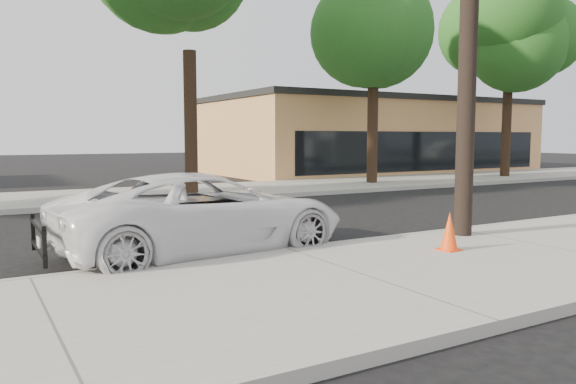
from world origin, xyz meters
name	(u,v)px	position (x,y,z in m)	size (l,w,h in m)	color
ground	(234,238)	(0.00, 0.00, 0.00)	(120.00, 120.00, 0.00)	black
near_sidewalk	(366,281)	(0.00, -4.30, 0.07)	(90.00, 4.40, 0.15)	gray
far_sidewalk	(128,196)	(0.00, 8.50, 0.07)	(90.00, 5.00, 0.15)	gray
curb_near	(286,252)	(0.00, -2.10, 0.07)	(90.00, 0.12, 0.16)	#9E9B93
building_main	(368,137)	(16.00, 16.00, 2.00)	(18.00, 10.00, 4.00)	tan
tree_d	(380,30)	(10.20, 7.95, 6.37)	(4.50, 4.35, 8.75)	black
tree_e	(516,38)	(18.21, 7.74, 6.70)	(4.80, 4.65, 9.25)	black
police_cruiser	(204,213)	(-1.10, -1.14, 0.71)	(2.36, 5.12, 1.42)	white
traffic_cone	(449,232)	(2.27, -3.64, 0.46)	(0.35, 0.35, 0.65)	#FF450D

